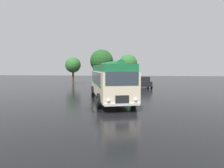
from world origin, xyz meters
TOP-DOWN VIEW (x-y plane):
  - ground_plane at (0.00, 0.00)m, footprint 120.00×120.00m
  - vintage_bus at (-0.24, 0.98)m, footprint 5.34×10.36m
  - car_near_left at (0.20, 14.12)m, footprint 2.16×4.30m
  - car_mid_left at (3.13, 13.57)m, footprint 2.38×4.39m
  - tree_far_left at (-9.84, 19.46)m, footprint 2.90×2.90m
  - tree_left_of_centre at (-4.40, 20.55)m, footprint 4.33×4.33m
  - tree_centre at (0.44, 20.27)m, footprint 3.31×3.31m
  - puddle_patch at (-0.65, -2.70)m, footprint 1.96×1.96m

SIDE VIEW (x-z plane):
  - ground_plane at x=0.00m, z-range 0.00..0.00m
  - puddle_patch at x=-0.65m, z-range 0.00..0.01m
  - car_near_left at x=0.20m, z-range 0.02..1.68m
  - car_mid_left at x=3.13m, z-range 0.02..1.68m
  - vintage_bus at x=-0.24m, z-range 0.15..3.64m
  - tree_far_left at x=-9.84m, z-range 1.05..6.03m
  - tree_centre at x=0.44m, z-range 1.07..6.52m
  - tree_left_of_centre at x=-4.40m, z-range 1.07..7.49m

